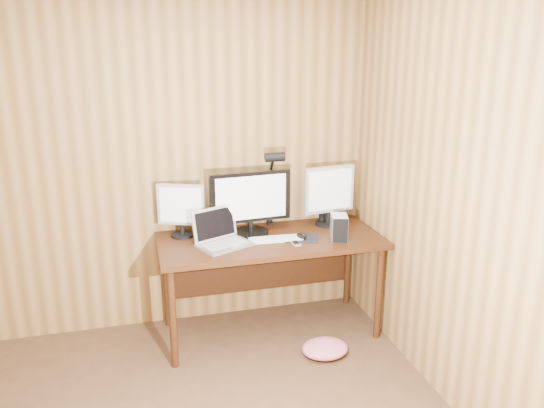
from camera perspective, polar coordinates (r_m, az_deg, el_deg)
name	(u,v)px	position (r m, az deg, el deg)	size (l,w,h in m)	color
room_shell	(138,281)	(2.02, -14.27, -7.99)	(4.00, 4.00, 4.00)	#4D321D
desk	(268,250)	(3.94, -0.46, -4.98)	(1.60, 0.70, 0.75)	#361A0B
monitor_center	(251,202)	(3.84, -2.32, 0.22)	(0.60, 0.26, 0.47)	black
monitor_left	(181,209)	(3.85, -9.73, -0.54)	(0.33, 0.16, 0.39)	black
monitor_right	(329,194)	(4.06, 6.15, 1.11)	(0.41, 0.19, 0.46)	black
laptop	(220,236)	(3.71, -5.58, -3.42)	(0.43, 0.39, 0.25)	silver
keyboard	(276,239)	(3.79, 0.39, -3.77)	(0.38, 0.13, 0.02)	white
mousepad	(301,238)	(3.82, 3.19, -3.72)	(0.24, 0.19, 0.00)	black
mouse	(302,236)	(3.81, 3.19, -3.43)	(0.07, 0.11, 0.04)	black
hard_drive	(339,227)	(3.81, 7.22, -2.50)	(0.15, 0.18, 0.18)	silver
phone	(296,243)	(3.71, 2.57, -4.24)	(0.06, 0.11, 0.01)	silver
speaker	(322,215)	(4.17, 5.40, -1.16)	(0.05, 0.05, 0.12)	black
desk_lamp	(272,178)	(3.95, 0.05, 2.86)	(0.14, 0.21, 0.63)	black
fabric_pile	(325,349)	(3.85, 5.72, -15.21)	(0.33, 0.27, 0.10)	#D4667B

